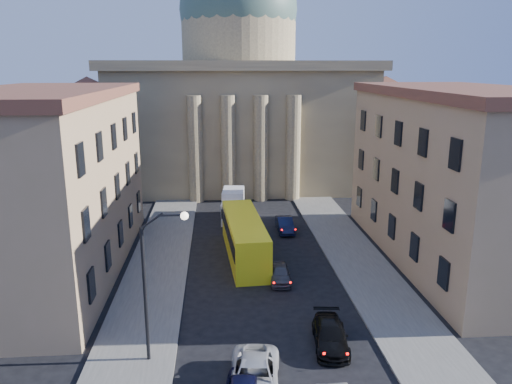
% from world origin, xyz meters
% --- Properties ---
extents(sidewalk_left, '(5.00, 60.00, 0.15)m').
position_xyz_m(sidewalk_left, '(-8.50, 18.00, 0.07)').
color(sidewalk_left, '#57544F').
rests_on(sidewalk_left, ground).
extents(sidewalk_right, '(5.00, 60.00, 0.15)m').
position_xyz_m(sidewalk_right, '(8.50, 18.00, 0.07)').
color(sidewalk_right, '#57544F').
rests_on(sidewalk_right, ground).
extents(church, '(68.02, 28.76, 36.60)m').
position_xyz_m(church, '(0.00, 55.47, 11.88)').
color(church, '#7C694C').
rests_on(church, ground).
extents(building_left, '(11.60, 26.60, 14.70)m').
position_xyz_m(building_left, '(-17.00, 22.00, 7.42)').
color(building_left, '#A1805F').
rests_on(building_left, ground).
extents(building_right, '(11.60, 26.60, 14.70)m').
position_xyz_m(building_right, '(17.00, 22.00, 7.42)').
color(building_right, '#A1805F').
rests_on(building_right, ground).
extents(street_lamp, '(2.62, 0.44, 8.83)m').
position_xyz_m(street_lamp, '(-6.97, 8.00, 5.29)').
color(street_lamp, black).
rests_on(street_lamp, ground).
extents(car_left_mid, '(3.19, 5.86, 1.56)m').
position_xyz_m(car_left_mid, '(-1.72, 4.86, 0.78)').
color(car_left_mid, silver).
rests_on(car_left_mid, ground).
extents(car_right_mid, '(2.44, 4.98, 1.40)m').
position_xyz_m(car_right_mid, '(3.15, 8.77, 0.70)').
color(car_right_mid, black).
rests_on(car_right_mid, ground).
extents(car_right_far, '(1.76, 3.97, 1.33)m').
position_xyz_m(car_right_far, '(1.30, 18.21, 0.66)').
color(car_right_far, '#4A494E').
rests_on(car_right_far, ground).
extents(car_right_distant, '(1.55, 4.39, 1.44)m').
position_xyz_m(car_right_distant, '(3.35, 30.24, 0.72)').
color(car_right_distant, black).
rests_on(car_right_distant, ground).
extents(city_bus, '(3.66, 12.60, 3.51)m').
position_xyz_m(city_bus, '(-1.16, 23.69, 1.88)').
color(city_bus, yellow).
rests_on(city_bus, ground).
extents(box_truck, '(2.76, 5.88, 3.13)m').
position_xyz_m(box_truck, '(-1.76, 34.95, 1.48)').
color(box_truck, white).
rests_on(box_truck, ground).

